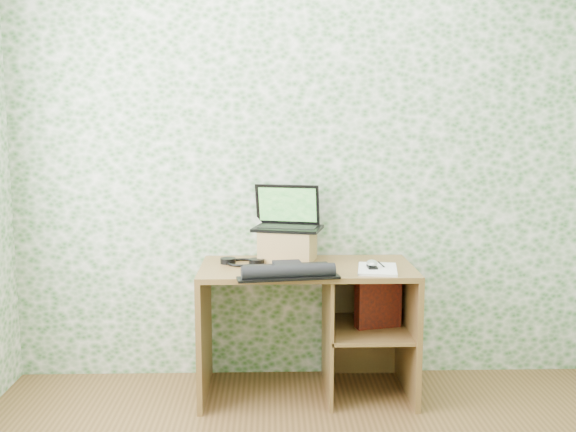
{
  "coord_description": "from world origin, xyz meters",
  "views": [
    {
      "loc": [
        -0.2,
        -2.09,
        1.55
      ],
      "look_at": [
        -0.11,
        1.39,
        1.04
      ],
      "focal_mm": 40.0,
      "sensor_mm": 36.0,
      "label": 1
    }
  ],
  "objects_px": {
    "laptop": "(288,219)",
    "notepad": "(378,269)",
    "keyboard": "(288,271)",
    "riser": "(288,245)",
    "desk": "(320,310)"
  },
  "relations": [
    {
      "from": "desk",
      "to": "laptop",
      "type": "height_order",
      "value": "laptop"
    },
    {
      "from": "desk",
      "to": "keyboard",
      "type": "xyz_separation_m",
      "value": [
        -0.19,
        -0.26,
        0.29
      ]
    },
    {
      "from": "desk",
      "to": "riser",
      "type": "xyz_separation_m",
      "value": [
        -0.18,
        0.12,
        0.36
      ]
    },
    {
      "from": "riser",
      "to": "laptop",
      "type": "height_order",
      "value": "laptop"
    },
    {
      "from": "desk",
      "to": "notepad",
      "type": "distance_m",
      "value": 0.44
    },
    {
      "from": "riser",
      "to": "keyboard",
      "type": "bearing_deg",
      "value": -91.25
    },
    {
      "from": "laptop",
      "to": "notepad",
      "type": "bearing_deg",
      "value": -18.04
    },
    {
      "from": "desk",
      "to": "notepad",
      "type": "bearing_deg",
      "value": -26.47
    },
    {
      "from": "desk",
      "to": "laptop",
      "type": "bearing_deg",
      "value": 139.23
    },
    {
      "from": "desk",
      "to": "laptop",
      "type": "distance_m",
      "value": 0.57
    },
    {
      "from": "laptop",
      "to": "keyboard",
      "type": "bearing_deg",
      "value": -76.75
    },
    {
      "from": "laptop",
      "to": "keyboard",
      "type": "height_order",
      "value": "laptop"
    },
    {
      "from": "desk",
      "to": "notepad",
      "type": "xyz_separation_m",
      "value": [
        0.3,
        -0.15,
        0.28
      ]
    },
    {
      "from": "notepad",
      "to": "laptop",
      "type": "bearing_deg",
      "value": 156.43
    },
    {
      "from": "desk",
      "to": "laptop",
      "type": "xyz_separation_m",
      "value": [
        -0.18,
        0.16,
        0.51
      ]
    }
  ]
}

